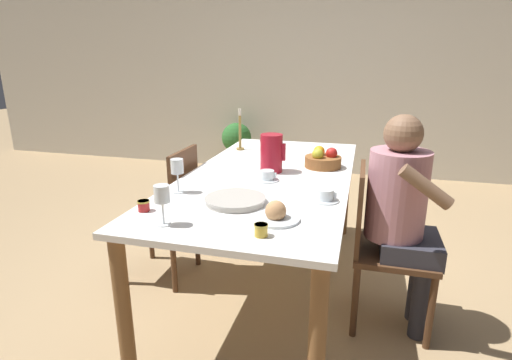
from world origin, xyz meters
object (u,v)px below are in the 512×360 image
Objects in this scene: serving_tray at (235,200)px; jam_jar_amber at (144,205)px; teacup_near_person at (326,196)px; teacup_across at (267,176)px; red_pitcher at (271,153)px; chair_opposite at (168,211)px; candlestick_tall at (240,134)px; bread_plate at (276,214)px; potted_plant at (237,141)px; fruit_bowl at (323,160)px; chair_person_side at (381,243)px; wine_glass_water at (177,168)px; jam_jar_red at (261,229)px; person_seated at (402,208)px; wine_glass_juice at (162,196)px.

jam_jar_amber is (-0.37, -0.21, 0.01)m from serving_tray.
teacup_across is (-0.36, 0.26, 0.00)m from teacup_near_person.
red_pitcher is 1.72× the size of teacup_across.
chair_opposite is 6.56× the size of teacup_across.
teacup_near_person is at bearing -53.18° from candlestick_tall.
bread_plate is (-0.18, -0.30, 0.00)m from teacup_near_person.
teacup_near_person is (1.05, -0.35, 0.31)m from chair_opposite.
candlestick_tall reaches higher than bread_plate.
chair_opposite is 16.08× the size of jam_jar_amber.
potted_plant is at bearing 108.77° from candlestick_tall.
jam_jar_amber reaches higher than potted_plant.
potted_plant is at bearing 107.86° from serving_tray.
jam_jar_amber is 1.22m from fruit_bowl.
jam_jar_amber is at bearing -175.01° from bread_plate.
fruit_bowl reaches higher than potted_plant.
chair_person_side is at bearing 27.82° from jam_jar_amber.
teacup_across is 0.21× the size of potted_plant.
chair_opposite is 0.76m from teacup_across.
potted_plant is (-0.38, 2.63, -0.06)m from chair_opposite.
wine_glass_water is 0.57× the size of candlestick_tall.
fruit_bowl reaches higher than jam_jar_amber.
potted_plant is at bearing 115.49° from teacup_near_person.
teacup_near_person is at bearing 19.03° from serving_tray.
jam_jar_amber is 1.00× the size of jam_jar_red.
person_seated is at bearing 25.08° from jam_jar_amber.
wine_glass_juice is 3.14× the size of jam_jar_red.
person_seated reaches higher than fruit_bowl.
candlestick_tall is (-0.56, 1.30, 0.09)m from bread_plate.
bread_plate is 0.91× the size of fruit_bowl.
person_seated is at bearing 41.24° from bread_plate.
potted_plant is (-1.04, 2.53, -0.47)m from red_pitcher.
bread_plate is 0.60m from jam_jar_amber.
serving_tray is 0.85m from fruit_bowl.
candlestick_tall is 0.48× the size of potted_plant.
fruit_bowl is (0.54, 1.11, -0.08)m from wine_glass_juice.
chair_opposite is 1.02m from wine_glass_juice.
potted_plant is at bearing 100.82° from jam_jar_amber.
wine_glass_water is at bearing -74.90° from chair_person_side.
jam_jar_red is 0.24× the size of fruit_bowl.
wine_glass_water reaches higher than teacup_near_person.
wine_glass_water is 1.06m from candlestick_tall.
red_pitcher is 1.31× the size of wine_glass_water.
serving_tray is 0.39m from jam_jar_red.
wine_glass_juice is 0.79m from teacup_across.
chair_person_side is 16.08× the size of jam_jar_amber.
red_pitcher is 0.61m from serving_tray.
bread_plate is at bearing 4.99° from jam_jar_amber.
teacup_near_person is 0.21× the size of potted_plant.
wine_glass_juice reaches higher than chair_person_side.
bread_plate is (-0.47, -0.52, 0.32)m from chair_person_side.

